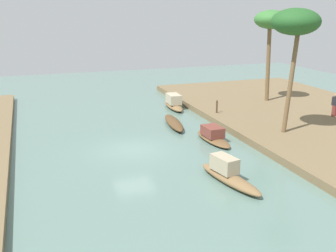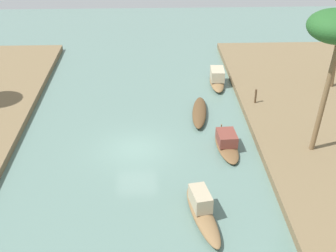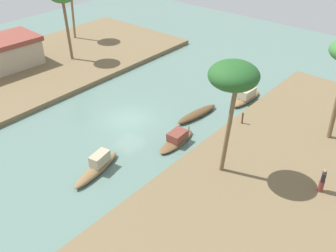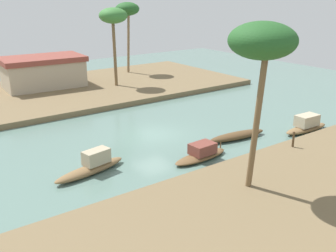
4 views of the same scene
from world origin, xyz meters
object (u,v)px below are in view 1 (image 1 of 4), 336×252
Objects in this scene: palm_tree_left_near at (296,24)px; mooring_post at (217,107)px; sampan_upstream_small at (213,136)px; sampan_with_tall_canopy at (174,103)px; person_on_near_bank at (335,106)px; sampan_open_hull at (228,174)px; palm_tree_left_far at (271,22)px; sampan_with_red_awning at (174,123)px.

mooring_post is at bearing 20.12° from palm_tree_left_near.
palm_tree_left_near is (-1.01, -5.08, 7.29)m from sampan_upstream_small.
person_on_near_bank is (-8.34, -10.33, 0.80)m from sampan_with_tall_canopy.
palm_tree_left_far is at bearing -49.11° from sampan_open_hull.
palm_tree_left_near is at bearing 94.18° from person_on_near_bank.
palm_tree_left_near reaches higher than palm_tree_left_far.
mooring_post is at bearing -151.46° from sampan_with_tall_canopy.
sampan_upstream_small is 4.02× the size of mooring_post.
sampan_open_hull is 12.62m from mooring_post.
mooring_post reaches higher than sampan_with_red_awning.
sampan_open_hull is (-10.71, 0.93, 0.20)m from sampan_with_red_awning.
sampan_upstream_small is at bearing 78.73° from palm_tree_left_near.
sampan_open_hull is 4.68× the size of mooring_post.
sampan_with_tall_canopy is 0.89× the size of sampan_open_hull.
sampan_with_tall_canopy reaches higher than sampan_upstream_small.
palm_tree_left_near reaches higher than sampan_open_hull.
person_on_near_bank is 9.12m from mooring_post.
sampan_upstream_small is 5.97m from mooring_post.
sampan_open_hull is at bearing 158.21° from sampan_upstream_small.
sampan_open_hull is 11.52m from palm_tree_left_near.
mooring_post reaches higher than sampan_open_hull.
palm_tree_left_far is (2.67, -6.25, 6.47)m from mooring_post.
palm_tree_left_near is (-10.65, -4.40, 7.17)m from sampan_with_tall_canopy.
palm_tree_left_near is at bearing -64.52° from sampan_open_hull.
sampan_upstream_small is 0.86× the size of sampan_open_hull.
sampan_with_tall_canopy is at bearing -12.77° from sampan_with_red_awning.
mooring_post reaches higher than sampan_with_tall_canopy.
sampan_with_red_awning is 1.01× the size of sampan_open_hull.
sampan_with_red_awning is 12.65m from person_on_near_bank.
palm_tree_left_far reaches higher than mooring_post.
person_on_near_bank is (-3.06, -12.23, 1.04)m from sampan_with_red_awning.
sampan_with_tall_canopy is at bearing -21.02° from sampan_open_hull.
palm_tree_left_far reaches higher than sampan_with_red_awning.
palm_tree_left_far is at bearing -98.80° from sampan_with_tall_canopy.
sampan_with_red_awning is at bearing 102.50° from mooring_post.
palm_tree_left_far is at bearing -23.92° from palm_tree_left_near.
sampan_upstream_small is 0.50× the size of palm_tree_left_near.
palm_tree_left_near reaches higher than mooring_post.
mooring_post is at bearing -70.52° from sampan_with_red_awning.
sampan_with_tall_canopy is at bearing 33.99° from person_on_near_bank.
sampan_open_hull reaches higher than sampan_upstream_small.
person_on_near_bank reaches higher than sampan_open_hull.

